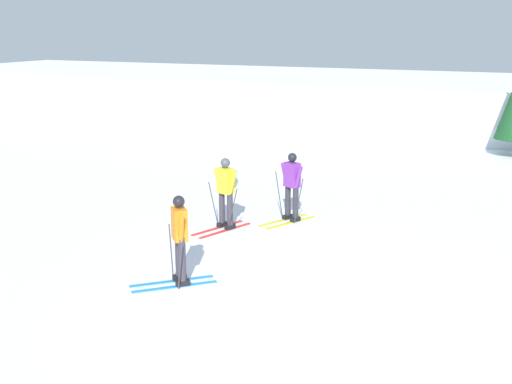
% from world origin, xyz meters
% --- Properties ---
extents(ground_plane, '(120.00, 120.00, 0.00)m').
position_xyz_m(ground_plane, '(0.00, 0.00, 0.00)').
color(ground_plane, silver).
extents(far_snow_ridge, '(80.00, 6.05, 2.16)m').
position_xyz_m(far_snow_ridge, '(0.00, 19.14, 1.08)').
color(far_snow_ridge, silver).
rests_on(far_snow_ridge, ground).
extents(skier_purple, '(1.03, 1.60, 1.71)m').
position_xyz_m(skier_purple, '(-2.15, 4.04, 0.92)').
color(skier_purple, gold).
rests_on(skier_purple, ground).
extents(skier_orange, '(1.42, 1.37, 1.71)m').
position_xyz_m(skier_orange, '(-2.57, -0.56, 0.92)').
color(skier_orange, '#237AC6').
rests_on(skier_orange, ground).
extents(skier_yellow, '(0.95, 1.63, 1.71)m').
position_xyz_m(skier_yellow, '(-3.33, 2.84, 0.96)').
color(skier_yellow, red).
rests_on(skier_yellow, ground).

